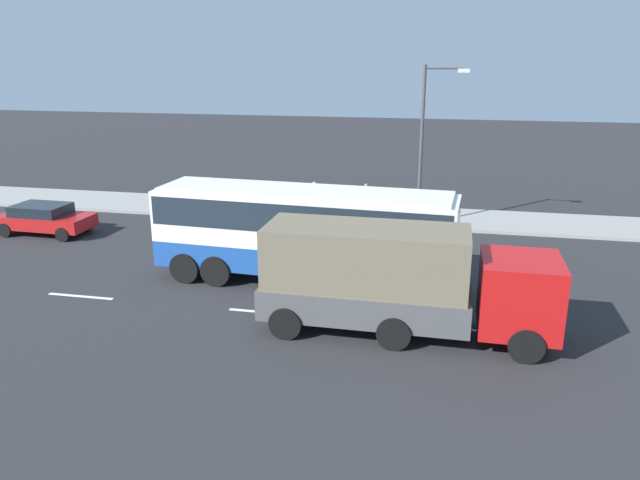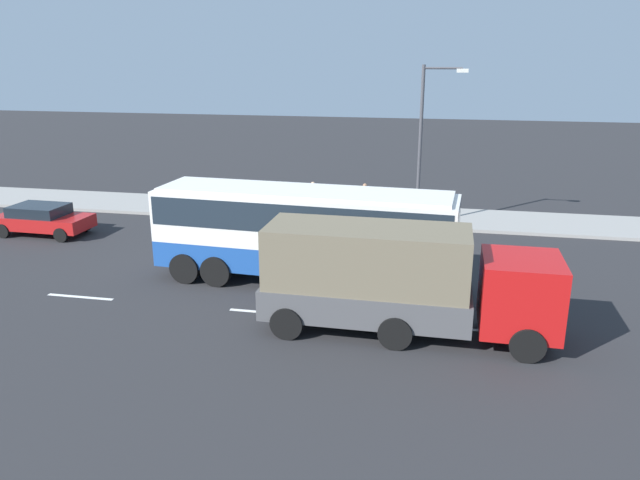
% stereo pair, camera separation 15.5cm
% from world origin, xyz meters
% --- Properties ---
extents(ground_plane, '(120.00, 120.00, 0.00)m').
position_xyz_m(ground_plane, '(0.00, 0.00, 0.00)').
color(ground_plane, '#28282B').
extents(sidewalk_curb, '(80.00, 4.00, 0.15)m').
position_xyz_m(sidewalk_curb, '(0.00, 9.46, 0.07)').
color(sidewalk_curb, gray).
rests_on(sidewalk_curb, ground_plane).
extents(lane_centreline, '(40.32, 0.16, 0.01)m').
position_xyz_m(lane_centreline, '(1.10, -3.18, 0.00)').
color(lane_centreline, white).
rests_on(lane_centreline, ground_plane).
extents(coach_bus, '(10.73, 3.14, 3.40)m').
position_xyz_m(coach_bus, '(1.23, -0.27, 2.11)').
color(coach_bus, '#1E4C9E').
rests_on(coach_bus, ground_plane).
extents(cargo_truck, '(8.44, 2.58, 3.16)m').
position_xyz_m(cargo_truck, '(4.87, -3.75, 1.69)').
color(cargo_truck, red).
rests_on(cargo_truck, ground_plane).
extents(car_red_compact, '(4.29, 2.05, 1.36)m').
position_xyz_m(car_red_compact, '(-11.76, 3.30, 0.74)').
color(car_red_compact, '#B21919').
rests_on(car_red_compact, ground_plane).
extents(pedestrian_near_curb, '(0.32, 0.32, 1.59)m').
position_xyz_m(pedestrian_near_curb, '(2.19, 9.21, 1.06)').
color(pedestrian_near_curb, black).
rests_on(pedestrian_near_curb, sidewalk_curb).
extents(pedestrian_at_crossing, '(0.32, 0.32, 1.61)m').
position_xyz_m(pedestrian_at_crossing, '(-0.43, 9.04, 1.07)').
color(pedestrian_at_crossing, brown).
rests_on(pedestrian_at_crossing, sidewalk_curb).
extents(street_lamp, '(2.00, 0.24, 7.30)m').
position_xyz_m(street_lamp, '(5.06, 7.68, 4.36)').
color(street_lamp, '#47474C').
rests_on(street_lamp, sidewalk_curb).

